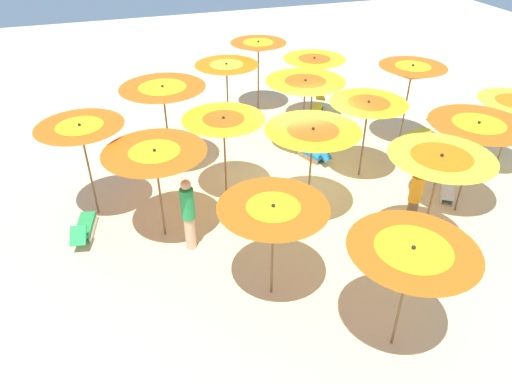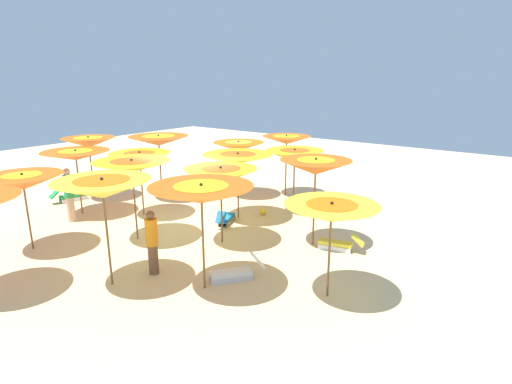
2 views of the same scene
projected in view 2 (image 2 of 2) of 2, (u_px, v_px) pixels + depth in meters
The scene contains 24 objects.
ground at pixel (189, 229), 13.13m from camera, with size 40.08×40.08×0.04m, color beige.
beach_umbrella_0 at pixel (331, 213), 8.55m from camera, with size 1.97×1.97×2.16m.
beach_umbrella_1 at pixel (316, 167), 11.25m from camera, with size 1.96×1.96×2.52m.
beach_umbrella_2 at pixel (295, 156), 14.29m from camera, with size 2.00×2.00×2.25m.
beach_umbrella_3 at pixel (286, 140), 16.24m from camera, with size 1.91×1.91×2.45m.
beach_umbrella_4 at pixel (201, 194), 8.81m from camera, with size 2.25×2.25×2.46m.
beach_umbrella_5 at pixel (221, 176), 11.50m from camera, with size 2.03×2.03×2.25m.
beach_umbrella_6 at pixel (238, 159), 13.51m from camera, with size 2.29×2.29×2.26m.
beach_umbrella_7 at pixel (238, 146), 16.20m from camera, with size 2.00×2.00×2.23m.
beach_umbrella_8 at pixel (103, 189), 8.96m from camera, with size 2.10×2.10×2.54m.
beach_umbrella_9 at pixel (132, 166), 11.66m from camera, with size 2.17×2.17×2.41m.
beach_umbrella_10 at pixel (140, 158), 13.86m from camera, with size 2.03×2.03×2.24m.
beach_umbrella_11 at pixel (159, 141), 15.87m from camera, with size 2.28×2.28×2.51m.
beach_umbrella_13 at pixel (23, 182), 11.02m from camera, with size 2.05×2.05×2.18m.
beach_umbrella_14 at pixel (76, 155), 13.96m from camera, with size 2.23×2.23×2.28m.
beach_umbrella_15 at pixel (89, 142), 15.84m from camera, with size 1.99×1.99×2.45m.
lounger_0 at pixel (70, 196), 15.94m from camera, with size 1.37×0.62×0.55m.
lounger_1 at pixel (226, 218), 13.42m from camera, with size 1.18×0.69×0.57m.
lounger_2 at pixel (235, 272), 9.74m from camera, with size 1.23×1.04×0.65m.
lounger_3 at pixel (338, 244), 11.41m from camera, with size 0.59×1.27×0.53m.
lounger_4 at pixel (314, 204), 14.95m from camera, with size 1.13×1.00×0.59m.
beachgoer_0 at pixel (69, 194), 13.46m from camera, with size 0.30×0.30×1.80m.
beachgoer_1 at pixel (152, 241), 9.87m from camera, with size 0.30×0.30×1.60m.
beach_ball at pixel (263, 212), 14.34m from camera, with size 0.24×0.24×0.24m, color yellow.
Camera 2 is at (-8.60, -9.09, 4.62)m, focal length 29.05 mm.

